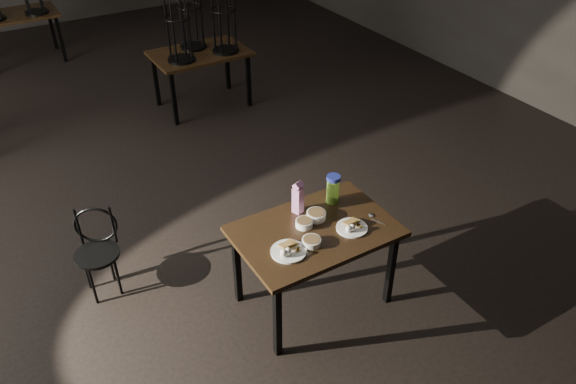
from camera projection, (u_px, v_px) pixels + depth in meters
main_table at (315, 237)px, 4.27m from camera, size 1.20×0.80×0.75m
plate_left at (289, 250)px, 3.99m from camera, size 0.26×0.26×0.08m
plate_right at (352, 227)px, 4.21m from camera, size 0.24×0.24×0.08m
bowl_near at (304, 223)px, 4.23m from camera, size 0.13×0.13×0.05m
bowl_far at (316, 215)px, 4.31m from camera, size 0.15×0.15×0.06m
bowl_big at (311, 242)px, 4.06m from camera, size 0.14×0.14×0.05m
juice_carton at (298, 198)px, 4.32m from camera, size 0.09×0.09×0.28m
water_bottle at (333, 189)px, 4.44m from camera, size 0.12×0.12×0.24m
spoon at (372, 216)px, 4.34m from camera, size 0.05×0.18×0.01m
bentwood_chair at (97, 245)px, 4.53m from camera, size 0.41×0.40×0.76m
bg_table_right at (200, 50)px, 7.12m from camera, size 1.20×0.80×1.48m
bg_table_far at (15, 14)px, 8.37m from camera, size 1.20×0.80×1.48m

